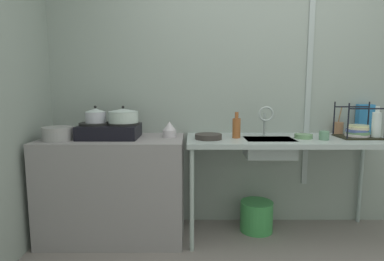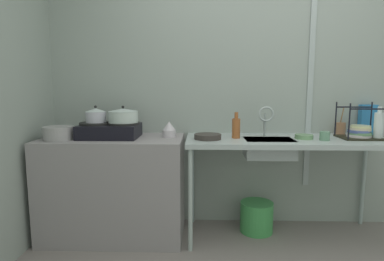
% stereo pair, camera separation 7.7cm
% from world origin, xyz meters
% --- Properties ---
extents(wall_back, '(4.73, 0.10, 2.48)m').
position_xyz_m(wall_back, '(0.00, 1.52, 1.24)').
color(wall_back, '#949F98').
rests_on(wall_back, ground).
extents(wall_metal_strip, '(0.05, 0.01, 1.99)m').
position_xyz_m(wall_metal_strip, '(0.45, 1.46, 1.37)').
color(wall_metal_strip, '#A5B1B2').
extents(counter_concrete, '(1.20, 0.63, 0.87)m').
position_xyz_m(counter_concrete, '(-1.32, 1.16, 0.44)').
color(counter_concrete, gray).
rests_on(counter_concrete, ground).
extents(counter_sink, '(1.70, 0.63, 0.87)m').
position_xyz_m(counter_sink, '(0.17, 1.16, 0.81)').
color(counter_sink, '#A5B1B2').
rests_on(counter_sink, ground).
extents(stove, '(0.51, 0.37, 0.13)m').
position_xyz_m(stove, '(-1.34, 1.16, 0.94)').
color(stove, black).
rests_on(stove, counter_concrete).
extents(pot_on_left_burner, '(0.17, 0.17, 0.14)m').
position_xyz_m(pot_on_left_burner, '(-1.46, 1.16, 1.07)').
color(pot_on_left_burner, silver).
rests_on(pot_on_left_burner, stove).
extents(pot_on_right_burner, '(0.25, 0.25, 0.14)m').
position_xyz_m(pot_on_right_burner, '(-1.23, 1.16, 1.06)').
color(pot_on_right_burner, silver).
rests_on(pot_on_right_burner, stove).
extents(pot_beside_stove, '(0.24, 0.24, 0.11)m').
position_xyz_m(pot_beside_stove, '(-1.74, 1.03, 0.93)').
color(pot_beside_stove, '#989597').
rests_on(pot_beside_stove, counter_concrete).
extents(percolator, '(0.12, 0.12, 0.14)m').
position_xyz_m(percolator, '(-0.84, 1.20, 0.94)').
color(percolator, silver).
rests_on(percolator, counter_concrete).
extents(sink_basin, '(0.40, 0.29, 0.15)m').
position_xyz_m(sink_basin, '(0.01, 1.11, 0.80)').
color(sink_basin, '#A5B1B2').
rests_on(sink_basin, counter_sink).
extents(faucet, '(0.13, 0.08, 0.27)m').
position_xyz_m(faucet, '(0.00, 1.23, 1.05)').
color(faucet, '#A5B1B2').
rests_on(faucet, counter_sink).
extents(frying_pan, '(0.23, 0.23, 0.04)m').
position_xyz_m(frying_pan, '(-0.51, 1.10, 0.89)').
color(frying_pan, '#342E2B').
rests_on(frying_pan, counter_sink).
extents(dish_rack, '(0.33, 0.28, 0.30)m').
position_xyz_m(dish_rack, '(0.78, 1.18, 0.93)').
color(dish_rack, black).
rests_on(dish_rack, counter_sink).
extents(cup_by_rack, '(0.08, 0.08, 0.07)m').
position_xyz_m(cup_by_rack, '(0.44, 1.06, 0.91)').
color(cup_by_rack, slate).
rests_on(cup_by_rack, counter_sink).
extents(small_bowl_on_drainboard, '(0.15, 0.15, 0.04)m').
position_xyz_m(small_bowl_on_drainboard, '(0.30, 1.14, 0.89)').
color(small_bowl_on_drainboard, '#6C9867').
rests_on(small_bowl_on_drainboard, counter_sink).
extents(bottle_by_sink, '(0.07, 0.07, 0.22)m').
position_xyz_m(bottle_by_sink, '(-0.26, 1.16, 0.96)').
color(bottle_by_sink, '#9C5529').
rests_on(bottle_by_sink, counter_sink).
extents(bottle_by_rack, '(0.07, 0.07, 0.27)m').
position_xyz_m(bottle_by_rack, '(0.91, 1.13, 0.99)').
color(bottle_by_rack, white).
rests_on(bottle_by_rack, counter_sink).
extents(cereal_box, '(0.14, 0.08, 0.27)m').
position_xyz_m(cereal_box, '(0.96, 1.41, 1.01)').
color(cereal_box, '#2C7ABD').
rests_on(cereal_box, counter_sink).
extents(utensil_jar, '(0.08, 0.08, 0.25)m').
position_xyz_m(utensil_jar, '(0.73, 1.41, 0.93)').
color(utensil_jar, '#9A6B4C').
rests_on(utensil_jar, counter_sink).
extents(bucket_on_floor, '(0.29, 0.29, 0.27)m').
position_xyz_m(bucket_on_floor, '(-0.05, 1.24, 0.14)').
color(bucket_on_floor, '#3E984C').
rests_on(bucket_on_floor, ground).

